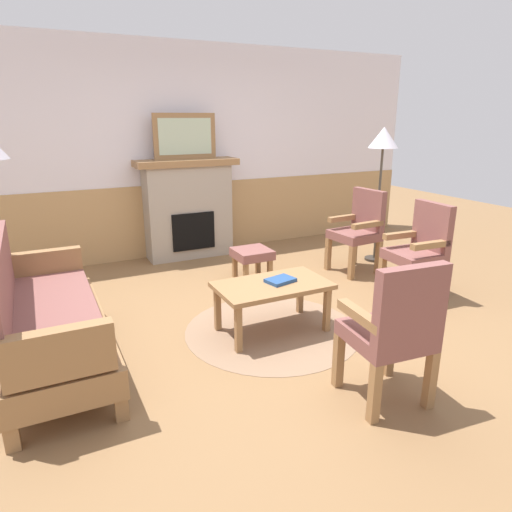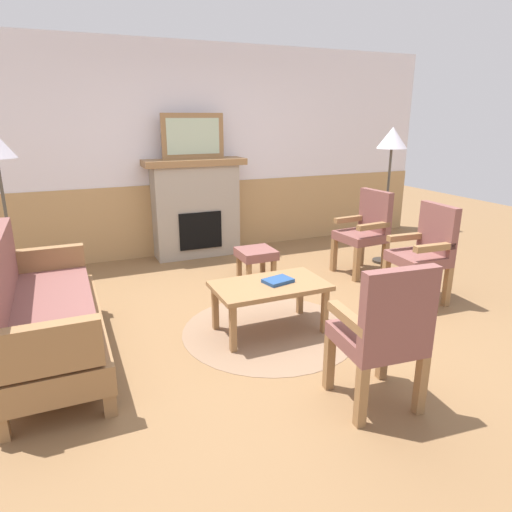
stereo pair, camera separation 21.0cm
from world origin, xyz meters
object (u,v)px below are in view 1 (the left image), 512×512
at_px(fireplace, 188,208).
at_px(coffee_table, 272,289).
at_px(couch, 46,319).
at_px(armchair_near_fireplace, 359,227).
at_px(armchair_by_window_left, 420,247).
at_px(book_on_table, 280,280).
at_px(framed_picture, 185,136).
at_px(armchair_front_left, 394,327).
at_px(floor_lamp_by_chairs, 383,146).
at_px(footstool, 252,256).

relative_size(fireplace, coffee_table, 1.35).
xyz_separation_m(couch, armchair_near_fireplace, (3.46, 0.79, 0.14)).
bearing_deg(fireplace, armchair_by_window_left, -55.80).
bearing_deg(coffee_table, book_on_table, -0.16).
xyz_separation_m(couch, armchair_by_window_left, (3.47, -0.16, 0.14)).
xyz_separation_m(framed_picture, armchair_front_left, (0.12, -3.70, -1.02)).
relative_size(couch, floor_lamp_by_chairs, 1.07).
distance_m(armchair_front_left, floor_lamp_by_chairs, 3.28).
height_order(framed_picture, couch, framed_picture).
distance_m(armchair_near_fireplace, armchair_front_left, 2.69).
bearing_deg(couch, footstool, 26.10).
height_order(framed_picture, armchair_front_left, framed_picture).
distance_m(framed_picture, floor_lamp_by_chairs, 2.44).
xyz_separation_m(coffee_table, footstool, (0.41, 1.25, -0.10)).
relative_size(framed_picture, floor_lamp_by_chairs, 0.48).
bearing_deg(footstool, coffee_table, -108.29).
height_order(footstool, armchair_front_left, armchair_front_left).
bearing_deg(footstool, couch, -153.90).
distance_m(coffee_table, armchair_front_left, 1.28).
bearing_deg(floor_lamp_by_chairs, couch, -165.41).
relative_size(framed_picture, coffee_table, 0.83).
height_order(couch, armchair_near_fireplace, same).
xyz_separation_m(footstool, armchair_near_fireplace, (1.28, -0.28, 0.25)).
distance_m(couch, footstool, 2.42).
relative_size(fireplace, armchair_by_window_left, 1.33).
height_order(framed_picture, armchair_near_fireplace, framed_picture).
relative_size(coffee_table, floor_lamp_by_chairs, 0.57).
bearing_deg(floor_lamp_by_chairs, framed_picture, 149.42).
bearing_deg(framed_picture, couch, -128.92).
height_order(framed_picture, book_on_table, framed_picture).
distance_m(fireplace, footstool, 1.30).
height_order(footstool, floor_lamp_by_chairs, floor_lamp_by_chairs).
height_order(book_on_table, floor_lamp_by_chairs, floor_lamp_by_chairs).
distance_m(book_on_table, floor_lamp_by_chairs, 2.61).
bearing_deg(armchair_near_fireplace, framed_picture, 137.85).
height_order(armchair_near_fireplace, armchair_front_left, same).
xyz_separation_m(fireplace, floor_lamp_by_chairs, (2.10, -1.24, 0.80)).
xyz_separation_m(framed_picture, footstool, (0.35, -1.20, -1.28)).
distance_m(fireplace, book_on_table, 2.45).
bearing_deg(armchair_by_window_left, floor_lamp_by_chairs, 68.89).
distance_m(book_on_table, footstool, 1.30).
xyz_separation_m(armchair_by_window_left, armchair_front_left, (-1.52, -1.28, 0.00)).
distance_m(coffee_table, book_on_table, 0.10).
relative_size(coffee_table, footstool, 2.40).
xyz_separation_m(armchair_front_left, floor_lamp_by_chairs, (1.98, 2.46, 0.91)).
distance_m(couch, coffee_table, 1.77).
height_order(framed_picture, armchair_by_window_left, framed_picture).
relative_size(footstool, floor_lamp_by_chairs, 0.24).
height_order(book_on_table, armchair_front_left, armchair_front_left).
distance_m(fireplace, armchair_front_left, 3.70).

